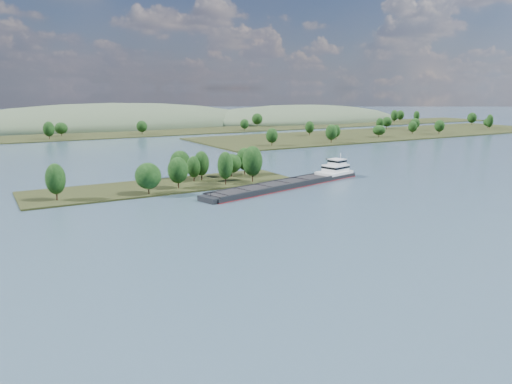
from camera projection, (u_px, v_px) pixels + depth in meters
ground at (241, 224)px, 134.04m from camera, size 1800.00×1800.00×0.00m
tree_island at (183, 175)px, 186.42m from camera, size 100.00×32.92×15.01m
right_bank at (390, 133)px, 399.06m from camera, size 320.00×90.00×14.87m
back_shoreline at (77, 136)px, 376.09m from camera, size 900.00×60.00×14.59m
hill_east at (298, 121)px, 557.87m from camera, size 260.00×140.00×36.00m
hill_west at (112, 126)px, 486.06m from camera, size 320.00×160.00×44.00m
cargo_barge at (295, 182)px, 188.31m from camera, size 75.32×27.09×10.20m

